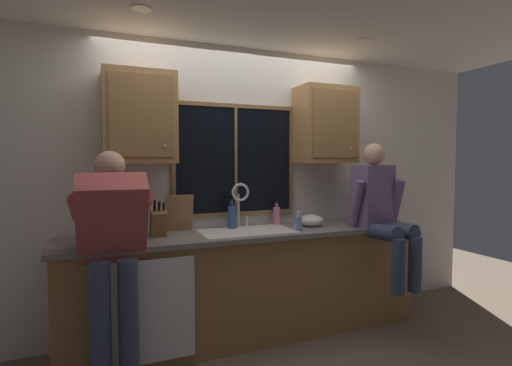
{
  "coord_description": "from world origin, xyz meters",
  "views": [
    {
      "loc": [
        -1.23,
        -3.37,
        1.52
      ],
      "look_at": [
        0.04,
        -0.3,
        1.33
      ],
      "focal_mm": 27.28,
      "sensor_mm": 36.0,
      "label": 1
    }
  ],
  "objects_px": {
    "knife_block": "(158,223)",
    "bottle_tall_clear": "(232,216)",
    "bottle_green_glass": "(277,215)",
    "mixing_bowl": "(311,221)",
    "person_standing": "(112,243)",
    "cutting_board": "(180,213)",
    "person_sitting_on_counter": "(380,207)",
    "soap_dispenser": "(298,223)"
  },
  "relations": [
    {
      "from": "knife_block",
      "to": "bottle_tall_clear",
      "type": "relative_size",
      "value": 1.23
    },
    {
      "from": "bottle_green_glass",
      "to": "mixing_bowl",
      "type": "bearing_deg",
      "value": -36.87
    },
    {
      "from": "person_standing",
      "to": "knife_block",
      "type": "relative_size",
      "value": 4.95
    },
    {
      "from": "bottle_green_glass",
      "to": "cutting_board",
      "type": "bearing_deg",
      "value": 179.28
    },
    {
      "from": "knife_block",
      "to": "bottle_tall_clear",
      "type": "xyz_separation_m",
      "value": [
        0.66,
        0.13,
        -0.0
      ]
    },
    {
      "from": "cutting_board",
      "to": "bottle_green_glass",
      "type": "bearing_deg",
      "value": -0.72
    },
    {
      "from": "person_sitting_on_counter",
      "to": "soap_dispenser",
      "type": "xyz_separation_m",
      "value": [
        -0.77,
        0.13,
        -0.12
      ]
    },
    {
      "from": "person_sitting_on_counter",
      "to": "bottle_tall_clear",
      "type": "height_order",
      "value": "person_sitting_on_counter"
    },
    {
      "from": "person_sitting_on_counter",
      "to": "cutting_board",
      "type": "bearing_deg",
      "value": 164.18
    },
    {
      "from": "person_standing",
      "to": "cutting_board",
      "type": "bearing_deg",
      "value": 44.42
    },
    {
      "from": "person_standing",
      "to": "bottle_tall_clear",
      "type": "height_order",
      "value": "person_standing"
    },
    {
      "from": "person_standing",
      "to": "mixing_bowl",
      "type": "height_order",
      "value": "person_standing"
    },
    {
      "from": "person_sitting_on_counter",
      "to": "cutting_board",
      "type": "relative_size",
      "value": 3.98
    },
    {
      "from": "person_standing",
      "to": "cutting_board",
      "type": "distance_m",
      "value": 0.79
    },
    {
      "from": "mixing_bowl",
      "to": "soap_dispenser",
      "type": "distance_m",
      "value": 0.27
    },
    {
      "from": "cutting_board",
      "to": "soap_dispenser",
      "type": "xyz_separation_m",
      "value": [
        0.95,
        -0.36,
        -0.09
      ]
    },
    {
      "from": "cutting_board",
      "to": "mixing_bowl",
      "type": "xyz_separation_m",
      "value": [
        1.17,
        -0.21,
        -0.11
      ]
    },
    {
      "from": "knife_block",
      "to": "cutting_board",
      "type": "bearing_deg",
      "value": 40.97
    },
    {
      "from": "person_standing",
      "to": "person_sitting_on_counter",
      "type": "relative_size",
      "value": 1.26
    },
    {
      "from": "soap_dispenser",
      "to": "bottle_tall_clear",
      "type": "distance_m",
      "value": 0.59
    },
    {
      "from": "person_sitting_on_counter",
      "to": "bottle_tall_clear",
      "type": "xyz_separation_m",
      "value": [
        -1.27,
        0.44,
        -0.08
      ]
    },
    {
      "from": "person_standing",
      "to": "soap_dispenser",
      "type": "xyz_separation_m",
      "value": [
        1.51,
        0.19,
        0.01
      ]
    },
    {
      "from": "mixing_bowl",
      "to": "bottle_tall_clear",
      "type": "xyz_separation_m",
      "value": [
        -0.72,
        0.16,
        0.06
      ]
    },
    {
      "from": "mixing_bowl",
      "to": "person_standing",
      "type": "bearing_deg",
      "value": -168.81
    },
    {
      "from": "bottle_green_glass",
      "to": "person_standing",
      "type": "bearing_deg",
      "value": -159.91
    },
    {
      "from": "knife_block",
      "to": "bottle_green_glass",
      "type": "bearing_deg",
      "value": 8.47
    },
    {
      "from": "person_sitting_on_counter",
      "to": "soap_dispenser",
      "type": "relative_size",
      "value": 7.49
    },
    {
      "from": "person_sitting_on_counter",
      "to": "cutting_board",
      "type": "height_order",
      "value": "person_sitting_on_counter"
    },
    {
      "from": "cutting_board",
      "to": "soap_dispenser",
      "type": "relative_size",
      "value": 1.88
    },
    {
      "from": "person_standing",
      "to": "person_sitting_on_counter",
      "type": "xyz_separation_m",
      "value": [
        2.28,
        0.06,
        0.13
      ]
    },
    {
      "from": "soap_dispenser",
      "to": "bottle_green_glass",
      "type": "distance_m",
      "value": 0.35
    },
    {
      "from": "bottle_green_glass",
      "to": "bottle_tall_clear",
      "type": "xyz_separation_m",
      "value": [
        -0.46,
        -0.04,
        0.02
      ]
    },
    {
      "from": "knife_block",
      "to": "person_standing",
      "type": "bearing_deg",
      "value": -133.76
    },
    {
      "from": "person_standing",
      "to": "person_sitting_on_counter",
      "type": "height_order",
      "value": "person_sitting_on_counter"
    },
    {
      "from": "bottle_green_glass",
      "to": "bottle_tall_clear",
      "type": "bearing_deg",
      "value": -175.11
    },
    {
      "from": "bottle_green_glass",
      "to": "person_sitting_on_counter",
      "type": "bearing_deg",
      "value": -30.45
    },
    {
      "from": "person_sitting_on_counter",
      "to": "mixing_bowl",
      "type": "distance_m",
      "value": 0.63
    },
    {
      "from": "person_standing",
      "to": "mixing_bowl",
      "type": "relative_size",
      "value": 7.2
    },
    {
      "from": "mixing_bowl",
      "to": "bottle_green_glass",
      "type": "height_order",
      "value": "bottle_green_glass"
    },
    {
      "from": "person_sitting_on_counter",
      "to": "bottle_green_glass",
      "type": "relative_size",
      "value": 5.84
    },
    {
      "from": "cutting_board",
      "to": "mixing_bowl",
      "type": "bearing_deg",
      "value": -10.02
    },
    {
      "from": "soap_dispenser",
      "to": "person_standing",
      "type": "bearing_deg",
      "value": -172.9
    }
  ]
}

